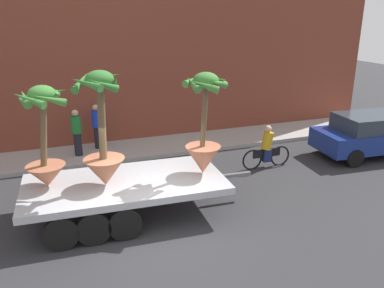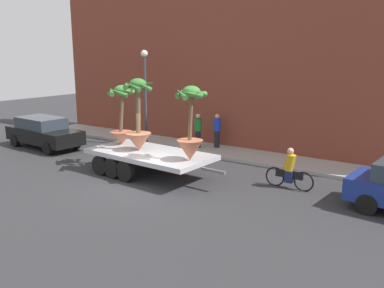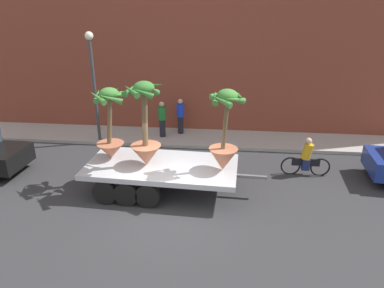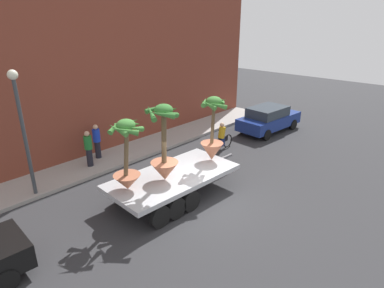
{
  "view_description": "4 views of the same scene",
  "coord_description": "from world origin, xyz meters",
  "px_view_note": "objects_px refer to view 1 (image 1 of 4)",
  "views": [
    {
      "loc": [
        -2.07,
        -8.06,
        5.17
      ],
      "look_at": [
        1.53,
        1.8,
        1.58
      ],
      "focal_mm": 36.61,
      "sensor_mm": 36.0,
      "label": 1
    },
    {
      "loc": [
        9.86,
        -10.76,
        4.84
      ],
      "look_at": [
        1.55,
        1.26,
        1.56
      ],
      "focal_mm": 38.14,
      "sensor_mm": 36.0,
      "label": 2
    },
    {
      "loc": [
        1.66,
        -9.55,
        6.29
      ],
      "look_at": [
        0.43,
        2.32,
        1.34
      ],
      "focal_mm": 33.21,
      "sensor_mm": 36.0,
      "label": 3
    },
    {
      "loc": [
        -8.37,
        -6.98,
        6.68
      ],
      "look_at": [
        0.77,
        1.46,
        1.83
      ],
      "focal_mm": 30.69,
      "sensor_mm": 36.0,
      "label": 4
    }
  ],
  "objects_px": {
    "flatbed_trailer": "(116,190)",
    "parked_car": "(373,134)",
    "potted_palm_front": "(103,143)",
    "pedestrian_far_left": "(77,132)",
    "cyclist": "(267,149)",
    "potted_palm_rear": "(204,134)",
    "potted_palm_middle": "(45,144)",
    "pedestrian_near_gate": "(97,126)"
  },
  "relations": [
    {
      "from": "pedestrian_near_gate",
      "to": "pedestrian_far_left",
      "type": "height_order",
      "value": "same"
    },
    {
      "from": "potted_palm_middle",
      "to": "pedestrian_far_left",
      "type": "xyz_separation_m",
      "value": [
        1.0,
        4.35,
        -1.06
      ]
    },
    {
      "from": "potted_palm_rear",
      "to": "pedestrian_near_gate",
      "type": "distance_m",
      "value": 5.96
    },
    {
      "from": "cyclist",
      "to": "pedestrian_near_gate",
      "type": "relative_size",
      "value": 1.08
    },
    {
      "from": "potted_palm_front",
      "to": "pedestrian_far_left",
      "type": "bearing_deg",
      "value": 94.09
    },
    {
      "from": "flatbed_trailer",
      "to": "potted_palm_rear",
      "type": "xyz_separation_m",
      "value": [
        2.35,
        -0.21,
        1.32
      ]
    },
    {
      "from": "potted_palm_middle",
      "to": "pedestrian_far_left",
      "type": "distance_m",
      "value": 4.59
    },
    {
      "from": "potted_palm_rear",
      "to": "potted_palm_middle",
      "type": "bearing_deg",
      "value": 172.08
    },
    {
      "from": "potted_palm_rear",
      "to": "potted_palm_front",
      "type": "relative_size",
      "value": 0.94
    },
    {
      "from": "parked_car",
      "to": "pedestrian_near_gate",
      "type": "bearing_deg",
      "value": 157.96
    },
    {
      "from": "potted_palm_rear",
      "to": "potted_palm_front",
      "type": "height_order",
      "value": "potted_palm_front"
    },
    {
      "from": "potted_palm_rear",
      "to": "pedestrian_near_gate",
      "type": "height_order",
      "value": "potted_palm_rear"
    },
    {
      "from": "potted_palm_middle",
      "to": "potted_palm_front",
      "type": "xyz_separation_m",
      "value": [
        1.34,
        -0.43,
        0.0
      ]
    },
    {
      "from": "parked_car",
      "to": "pedestrian_far_left",
      "type": "xyz_separation_m",
      "value": [
        -10.35,
        3.32,
        0.22
      ]
    },
    {
      "from": "parked_car",
      "to": "pedestrian_far_left",
      "type": "relative_size",
      "value": 2.62
    },
    {
      "from": "potted_palm_rear",
      "to": "pedestrian_far_left",
      "type": "relative_size",
      "value": 1.6
    },
    {
      "from": "flatbed_trailer",
      "to": "pedestrian_far_left",
      "type": "xyz_separation_m",
      "value": [
        -0.61,
        4.69,
        0.28
      ]
    },
    {
      "from": "potted_palm_front",
      "to": "flatbed_trailer",
      "type": "bearing_deg",
      "value": 17.83
    },
    {
      "from": "flatbed_trailer",
      "to": "potted_palm_front",
      "type": "bearing_deg",
      "value": -162.17
    },
    {
      "from": "cyclist",
      "to": "pedestrian_far_left",
      "type": "xyz_separation_m",
      "value": [
        -6.04,
        3.04,
        0.37
      ]
    },
    {
      "from": "flatbed_trailer",
      "to": "potted_palm_middle",
      "type": "xyz_separation_m",
      "value": [
        -1.6,
        0.35,
        1.34
      ]
    },
    {
      "from": "flatbed_trailer",
      "to": "pedestrian_near_gate",
      "type": "relative_size",
      "value": 3.63
    },
    {
      "from": "potted_palm_rear",
      "to": "pedestrian_far_left",
      "type": "distance_m",
      "value": 5.82
    },
    {
      "from": "pedestrian_near_gate",
      "to": "pedestrian_far_left",
      "type": "bearing_deg",
      "value": -144.76
    },
    {
      "from": "flatbed_trailer",
      "to": "potted_palm_front",
      "type": "distance_m",
      "value": 1.37
    },
    {
      "from": "flatbed_trailer",
      "to": "pedestrian_near_gate",
      "type": "height_order",
      "value": "pedestrian_near_gate"
    },
    {
      "from": "flatbed_trailer",
      "to": "pedestrian_far_left",
      "type": "height_order",
      "value": "pedestrian_far_left"
    },
    {
      "from": "potted_palm_front",
      "to": "pedestrian_far_left",
      "type": "height_order",
      "value": "potted_palm_front"
    },
    {
      "from": "pedestrian_near_gate",
      "to": "pedestrian_far_left",
      "type": "xyz_separation_m",
      "value": [
        -0.79,
        -0.56,
        0.0
      ]
    },
    {
      "from": "potted_palm_front",
      "to": "pedestrian_near_gate",
      "type": "bearing_deg",
      "value": 85.23
    },
    {
      "from": "potted_palm_rear",
      "to": "potted_palm_front",
      "type": "xyz_separation_m",
      "value": [
        -2.61,
        0.12,
        0.02
      ]
    },
    {
      "from": "potted_palm_front",
      "to": "parked_car",
      "type": "relative_size",
      "value": 0.65
    },
    {
      "from": "potted_palm_front",
      "to": "cyclist",
      "type": "bearing_deg",
      "value": 16.99
    },
    {
      "from": "pedestrian_near_gate",
      "to": "potted_palm_rear",
      "type": "bearing_deg",
      "value": -68.32
    },
    {
      "from": "parked_car",
      "to": "pedestrian_far_left",
      "type": "distance_m",
      "value": 10.87
    },
    {
      "from": "pedestrian_far_left",
      "to": "potted_palm_front",
      "type": "bearing_deg",
      "value": -85.91
    },
    {
      "from": "pedestrian_near_gate",
      "to": "parked_car",
      "type": "bearing_deg",
      "value": -22.04
    },
    {
      "from": "cyclist",
      "to": "flatbed_trailer",
      "type": "bearing_deg",
      "value": -163.05
    },
    {
      "from": "flatbed_trailer",
      "to": "parked_car",
      "type": "height_order",
      "value": "parked_car"
    },
    {
      "from": "flatbed_trailer",
      "to": "potted_palm_middle",
      "type": "distance_m",
      "value": 2.12
    },
    {
      "from": "potted_palm_rear",
      "to": "pedestrian_near_gate",
      "type": "bearing_deg",
      "value": 111.68
    },
    {
      "from": "potted_palm_rear",
      "to": "pedestrian_far_left",
      "type": "height_order",
      "value": "potted_palm_rear"
    }
  ]
}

